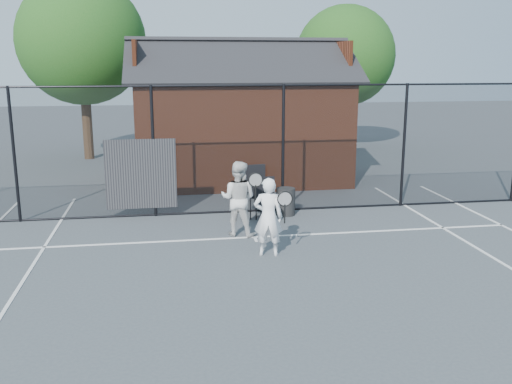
{
  "coord_description": "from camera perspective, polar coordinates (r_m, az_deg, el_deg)",
  "views": [
    {
      "loc": [
        -1.74,
        -7.99,
        3.51
      ],
      "look_at": [
        -0.07,
        2.35,
        1.1
      ],
      "focal_mm": 40.0,
      "sensor_mm": 36.0,
      "label": 1
    }
  ],
  "objects": [
    {
      "name": "player_front",
      "position": [
        10.42,
        1.24,
        -2.49
      ],
      "size": [
        0.69,
        0.54,
        1.46
      ],
      "color": "white",
      "rests_on": "ground"
    },
    {
      "name": "clubhouse",
      "position": [
        17.24,
        -1.66,
        6.62
      ],
      "size": [
        6.5,
        4.36,
        4.19
      ],
      "color": "brown",
      "rests_on": "ground"
    },
    {
      "name": "waste_bin",
      "position": [
        13.27,
        2.98,
        -0.97
      ],
      "size": [
        0.46,
        0.46,
        0.64
      ],
      "primitive_type": "cylinder",
      "rotation": [
        0.0,
        0.0,
        0.06
      ],
      "color": "#242424",
      "rests_on": "ground"
    },
    {
      "name": "tree_left",
      "position": [
        21.67,
        -17.02,
        14.21
      ],
      "size": [
        4.48,
        4.48,
        6.44
      ],
      "color": "#342115",
      "rests_on": "ground"
    },
    {
      "name": "chair_left",
      "position": [
        12.66,
        1.1,
        -0.88
      ],
      "size": [
        0.52,
        0.54,
        0.96
      ],
      "primitive_type": "cube",
      "rotation": [
        0.0,
        0.0,
        0.13
      ],
      "color": "black",
      "rests_on": "ground"
    },
    {
      "name": "tree_right",
      "position": [
        23.63,
        8.91,
        13.29
      ],
      "size": [
        3.97,
        3.97,
        5.7
      ],
      "color": "#342115",
      "rests_on": "ground"
    },
    {
      "name": "ground",
      "position": [
        8.9,
        2.92,
        -10.29
      ],
      "size": [
        80.0,
        80.0,
        0.0
      ],
      "primitive_type": "plane",
      "color": "#404549",
      "rests_on": "ground"
    },
    {
      "name": "court_lines",
      "position": [
        7.73,
        5.03,
        -14.05
      ],
      "size": [
        11.02,
        18.0,
        0.01
      ],
      "color": "silver",
      "rests_on": "ground"
    },
    {
      "name": "player_back",
      "position": [
        11.63,
        -1.78,
        -0.65
      ],
      "size": [
        0.92,
        0.84,
        1.54
      ],
      "color": "silver",
      "rests_on": "ground"
    },
    {
      "name": "fence",
      "position": [
        13.23,
        -2.84,
        3.97
      ],
      "size": [
        22.04,
        3.0,
        3.0
      ],
      "color": "black",
      "rests_on": "ground"
    },
    {
      "name": "chair_right",
      "position": [
        13.09,
        0.08,
        -0.01
      ],
      "size": [
        0.63,
        0.65,
        1.14
      ],
      "primitive_type": "cube",
      "rotation": [
        0.0,
        0.0,
        0.16
      ],
      "color": "black",
      "rests_on": "ground"
    }
  ]
}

